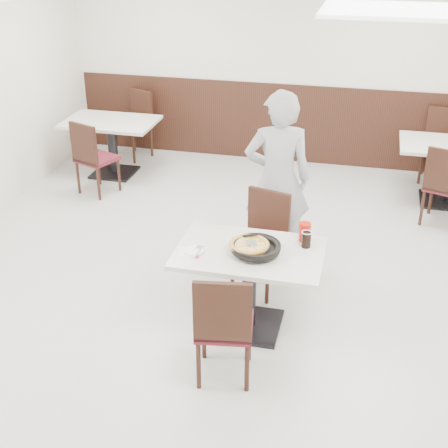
% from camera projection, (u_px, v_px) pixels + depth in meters
% --- Properties ---
extents(floor, '(7.00, 7.00, 0.00)m').
position_uv_depth(floor, '(223.00, 286.00, 6.00)').
color(floor, '#AFAFAA').
rests_on(floor, ground).
extents(wall_back, '(6.00, 0.04, 2.80)m').
position_uv_depth(wall_back, '(284.00, 62.00, 8.41)').
color(wall_back, silver).
rests_on(wall_back, floor).
extents(wainscot_back, '(5.90, 0.03, 1.10)m').
position_uv_depth(wainscot_back, '(281.00, 123.00, 8.77)').
color(wainscot_back, black).
rests_on(wainscot_back, floor).
extents(fluo_panel_b, '(1.20, 0.60, 0.02)m').
position_uv_depth(fluo_panel_b, '(441.00, 12.00, 3.13)').
color(fluo_panel_b, white).
rests_on(fluo_panel_b, ceiling).
extents(main_table, '(1.27, 0.91, 0.75)m').
position_uv_depth(main_table, '(249.00, 290.00, 5.25)').
color(main_table, beige).
rests_on(main_table, floor).
extents(chair_near, '(0.48, 0.48, 0.95)m').
position_uv_depth(chair_near, '(225.00, 323.00, 4.66)').
color(chair_near, black).
rests_on(chair_near, floor).
extents(chair_far, '(0.52, 0.52, 0.95)m').
position_uv_depth(chair_far, '(259.00, 245.00, 5.74)').
color(chair_far, black).
rests_on(chair_far, floor).
extents(trivet, '(0.13, 0.13, 0.04)m').
position_uv_depth(trivet, '(257.00, 249.00, 5.08)').
color(trivet, black).
rests_on(trivet, main_table).
extents(pizza_pan, '(0.43, 0.43, 0.01)m').
position_uv_depth(pizza_pan, '(256.00, 249.00, 5.02)').
color(pizza_pan, black).
rests_on(pizza_pan, trivet).
extents(pizza, '(0.33, 0.33, 0.02)m').
position_uv_depth(pizza, '(249.00, 246.00, 5.03)').
color(pizza, '#BF9244').
rests_on(pizza, pizza_pan).
extents(pizza_server, '(0.10, 0.11, 0.00)m').
position_uv_depth(pizza_server, '(251.00, 242.00, 5.02)').
color(pizza_server, white).
rests_on(pizza_server, pizza).
extents(napkin, '(0.19, 0.19, 0.00)m').
position_uv_depth(napkin, '(189.00, 252.00, 5.06)').
color(napkin, white).
rests_on(napkin, main_table).
extents(side_plate, '(0.18, 0.18, 0.01)m').
position_uv_depth(side_plate, '(194.00, 251.00, 5.07)').
color(side_plate, white).
rests_on(side_plate, napkin).
extents(fork, '(0.04, 0.18, 0.00)m').
position_uv_depth(fork, '(199.00, 252.00, 5.03)').
color(fork, white).
rests_on(fork, side_plate).
extents(cola_glass, '(0.08, 0.08, 0.13)m').
position_uv_depth(cola_glass, '(306.00, 240.00, 5.12)').
color(cola_glass, black).
rests_on(cola_glass, main_table).
extents(red_cup, '(0.11, 0.11, 0.16)m').
position_uv_depth(red_cup, '(305.00, 232.00, 5.21)').
color(red_cup, red).
rests_on(red_cup, main_table).
extents(diner_person, '(0.74, 0.57, 1.79)m').
position_uv_depth(diner_person, '(278.00, 180.00, 6.04)').
color(diner_person, '#AAABAF').
rests_on(diner_person, floor).
extents(bg_table_left, '(1.29, 0.94, 0.75)m').
position_uv_depth(bg_table_left, '(112.00, 148.00, 8.38)').
color(bg_table_left, beige).
rests_on(bg_table_left, floor).
extents(bg_chair_left_near, '(0.55, 0.55, 0.95)m').
position_uv_depth(bg_chair_left_near, '(97.00, 157.00, 7.78)').
color(bg_chair_left_near, black).
rests_on(bg_chair_left_near, floor).
extents(bg_chair_left_far, '(0.56, 0.56, 0.95)m').
position_uv_depth(bg_chair_left_far, '(133.00, 126.00, 8.90)').
color(bg_chair_left_far, black).
rests_on(bg_chair_left_far, floor).
extents(bg_table_right, '(1.26, 0.89, 0.75)m').
position_uv_depth(bg_table_right, '(447.00, 174.00, 7.55)').
color(bg_table_right, beige).
rests_on(bg_table_right, floor).
extents(bg_chair_right_near, '(0.53, 0.53, 0.95)m').
position_uv_depth(bg_chair_right_near, '(446.00, 185.00, 6.99)').
color(bg_chair_right_near, black).
rests_on(bg_chair_right_near, floor).
extents(bg_chair_right_far, '(0.48, 0.48, 0.95)m').
position_uv_depth(bg_chair_right_far, '(439.00, 147.00, 8.11)').
color(bg_chair_right_far, black).
rests_on(bg_chair_right_far, floor).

